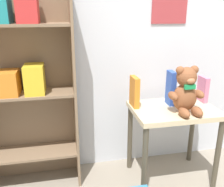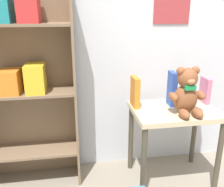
{
  "view_description": "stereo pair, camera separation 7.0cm",
  "coord_description": "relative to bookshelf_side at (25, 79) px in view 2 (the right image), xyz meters",
  "views": [
    {
      "loc": [
        -0.65,
        -0.47,
        1.28
      ],
      "look_at": [
        -0.32,
        1.17,
        0.73
      ],
      "focal_mm": 40.0,
      "sensor_mm": 36.0,
      "label": 1
    },
    {
      "loc": [
        -0.58,
        -0.48,
        1.28
      ],
      "look_at": [
        -0.32,
        1.17,
        0.73
      ],
      "focal_mm": 40.0,
      "sensor_mm": 36.0,
      "label": 2
    }
  ],
  "objects": [
    {
      "name": "teddy_bear",
      "position": [
        1.11,
        -0.27,
        -0.07
      ],
      "size": [
        0.25,
        0.23,
        0.33
      ],
      "color": "brown",
      "rests_on": "display_table"
    },
    {
      "name": "wall_back",
      "position": [
        0.92,
        0.15,
        0.43
      ],
      "size": [
        4.8,
        0.07,
        2.5
      ],
      "color": "silver",
      "rests_on": "ground_plane"
    },
    {
      "name": "bookshelf_side",
      "position": [
        0.0,
        0.0,
        0.0
      ],
      "size": [
        0.72,
        0.27,
        1.46
      ],
      "color": "#7F664C",
      "rests_on": "ground_plane"
    },
    {
      "name": "book_standing_blue",
      "position": [
        1.07,
        -0.11,
        -0.09
      ],
      "size": [
        0.05,
        0.11,
        0.26
      ],
      "primitive_type": "cube",
      "rotation": [
        0.0,
        0.0,
        -0.05
      ],
      "color": "#2D51B7",
      "rests_on": "display_table"
    },
    {
      "name": "book_standing_pink",
      "position": [
        1.35,
        -0.09,
        -0.12
      ],
      "size": [
        0.04,
        0.13,
        0.2
      ],
      "primitive_type": "cube",
      "rotation": [
        0.0,
        0.0,
        -0.03
      ],
      "color": "#D17093",
      "rests_on": "display_table"
    },
    {
      "name": "display_table",
      "position": [
        1.07,
        -0.19,
        -0.32
      ],
      "size": [
        0.62,
        0.44,
        0.6
      ],
      "color": "beige",
      "rests_on": "ground_plane"
    },
    {
      "name": "book_standing_orange",
      "position": [
        0.79,
        -0.09,
        -0.11
      ],
      "size": [
        0.04,
        0.14,
        0.23
      ],
      "primitive_type": "cube",
      "rotation": [
        0.0,
        0.0,
        0.02
      ],
      "color": "orange",
      "rests_on": "display_table"
    }
  ]
}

